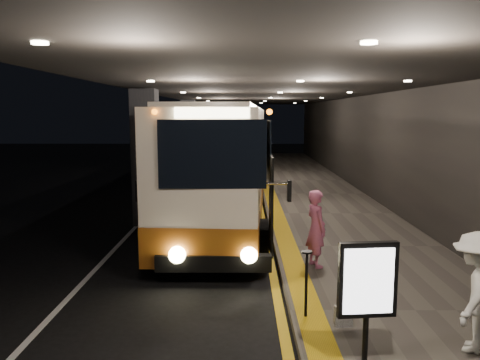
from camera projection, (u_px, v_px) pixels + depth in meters
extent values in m
plane|color=black|center=(176.00, 262.00, 11.53)|extent=(90.00, 90.00, 0.00)
cube|color=silver|center=(145.00, 217.00, 16.49)|extent=(0.12, 50.00, 0.01)
cube|color=gold|center=(262.00, 217.00, 16.46)|extent=(0.18, 50.00, 0.01)
cube|color=#514C44|center=(331.00, 215.00, 16.44)|extent=(4.50, 50.00, 0.15)
cube|color=gold|center=(277.00, 213.00, 16.44)|extent=(0.50, 50.00, 0.01)
cube|color=black|center=(399.00, 132.00, 16.01)|extent=(0.10, 50.00, 6.00)
cube|color=black|center=(146.00, 158.00, 15.19)|extent=(0.80, 0.80, 4.40)
cube|color=black|center=(189.00, 138.00, 27.07)|extent=(0.80, 0.80, 4.40)
cube|color=black|center=(268.00, 84.00, 15.81)|extent=(9.00, 50.00, 0.40)
cube|color=beige|center=(224.00, 161.00, 15.37)|extent=(3.10, 12.00, 3.37)
cube|color=brown|center=(225.00, 198.00, 15.54)|extent=(3.13, 12.02, 0.89)
cube|color=black|center=(212.00, 154.00, 9.35)|extent=(2.18, 0.18, 1.39)
cube|color=black|center=(213.00, 263.00, 9.75)|extent=(2.44, 0.38, 0.35)
cylinder|color=black|center=(175.00, 238.00, 11.87)|extent=(0.28, 0.99, 0.99)
cylinder|color=black|center=(263.00, 238.00, 11.86)|extent=(0.28, 0.99, 0.99)
cylinder|color=black|center=(202.00, 189.00, 19.52)|extent=(0.28, 0.99, 0.99)
cylinder|color=black|center=(255.00, 189.00, 19.50)|extent=(0.28, 0.99, 0.99)
sphere|color=#FFEAA5|center=(177.00, 255.00, 9.64)|extent=(0.36, 0.36, 0.36)
sphere|color=#FFEAA5|center=(249.00, 255.00, 9.63)|extent=(0.36, 0.36, 0.36)
cube|color=#FFF2BF|center=(212.00, 113.00, 9.22)|extent=(1.49, 0.13, 0.22)
cube|color=beige|center=(228.00, 143.00, 26.92)|extent=(2.63, 11.24, 3.17)
cube|color=brown|center=(228.00, 163.00, 27.08)|extent=(2.65, 11.26, 0.84)
cube|color=black|center=(224.00, 135.00, 21.25)|extent=(2.05, 0.12, 1.30)
cube|color=black|center=(225.00, 181.00, 21.64)|extent=(2.29, 0.31, 0.33)
cylinder|color=black|center=(206.00, 176.00, 23.63)|extent=(0.26, 0.93, 0.93)
cylinder|color=black|center=(247.00, 176.00, 23.62)|extent=(0.26, 0.93, 0.93)
cylinder|color=black|center=(214.00, 162.00, 30.83)|extent=(0.26, 0.93, 0.93)
cylinder|color=black|center=(246.00, 162.00, 30.81)|extent=(0.26, 0.93, 0.93)
cube|color=beige|center=(233.00, 132.00, 40.97)|extent=(2.90, 11.74, 3.30)
cube|color=brown|center=(233.00, 145.00, 41.14)|extent=(2.92, 11.76, 0.87)
cube|color=black|center=(231.00, 125.00, 35.07)|extent=(2.14, 0.15, 1.36)
cube|color=black|center=(231.00, 154.00, 35.46)|extent=(2.39, 0.35, 0.34)
cylinder|color=black|center=(218.00, 153.00, 37.54)|extent=(0.27, 0.97, 0.97)
cylinder|color=black|center=(246.00, 153.00, 37.53)|extent=(0.27, 0.97, 0.97)
cylinder|color=black|center=(223.00, 146.00, 45.04)|extent=(0.27, 0.97, 0.97)
cylinder|color=black|center=(245.00, 146.00, 45.03)|extent=(0.27, 0.97, 0.97)
imported|color=#BA567C|center=(316.00, 228.00, 10.64)|extent=(0.62, 0.75, 1.78)
imported|color=silver|center=(474.00, 292.00, 6.85)|extent=(1.10, 1.25, 1.79)
cube|color=black|center=(343.00, 316.00, 7.70)|extent=(0.30, 0.15, 0.35)
cylinder|color=black|center=(365.00, 339.00, 6.56)|extent=(0.08, 0.08, 0.68)
cube|color=black|center=(368.00, 280.00, 6.43)|extent=(0.83, 0.18, 1.07)
cube|color=white|center=(369.00, 281.00, 6.37)|extent=(0.70, 0.09, 0.92)
cylinder|color=black|center=(306.00, 285.00, 7.99)|extent=(0.05, 0.05, 1.16)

